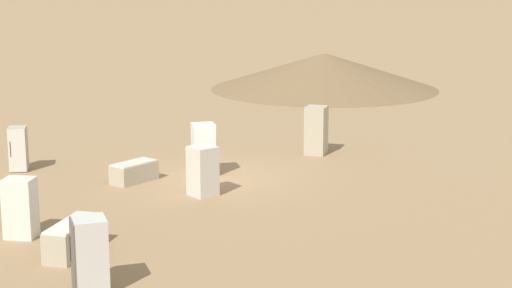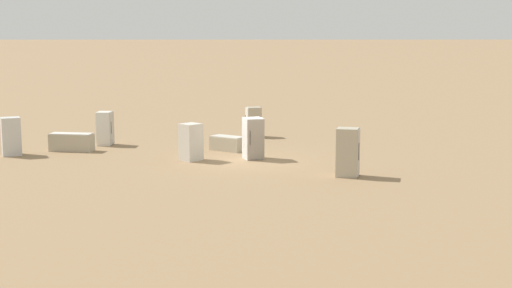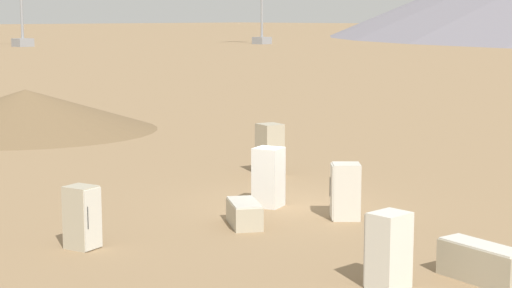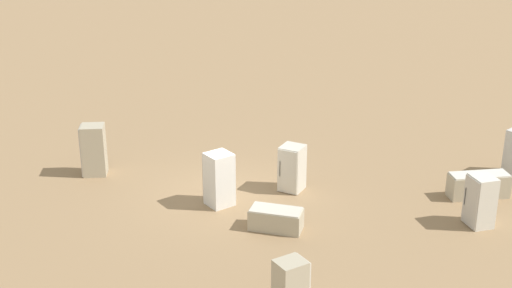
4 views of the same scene
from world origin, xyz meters
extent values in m
plane|color=#937551|center=(0.00, 0.00, 0.00)|extent=(1000.00, 1000.00, 0.00)
cone|color=brown|center=(-3.41, -19.46, 0.97)|extent=(12.28, 12.28, 1.94)
cube|color=silver|center=(4.25, 6.50, 0.76)|extent=(0.77, 0.66, 1.53)
cube|color=#BCB7AD|center=(4.23, 6.18, 0.76)|extent=(0.71, 0.08, 1.47)
cylinder|color=#2D2D2D|center=(3.97, 6.16, 0.84)|extent=(0.02, 0.02, 0.53)
cube|color=#B2A88E|center=(2.60, 7.63, 0.37)|extent=(0.97, 1.96, 0.74)
cube|color=silver|center=(2.60, 7.63, 0.76)|extent=(0.93, 1.88, 0.04)
cube|color=#B2A88E|center=(2.60, 0.87, 0.30)|extent=(1.43, 1.63, 0.59)
cube|color=beige|center=(2.60, 0.87, 0.61)|extent=(1.37, 1.57, 0.04)
cube|color=#B2A88E|center=(-3.09, -3.52, 0.87)|extent=(0.87, 0.90, 1.74)
cube|color=#BCB7AD|center=(-3.18, -3.91, 0.87)|extent=(0.67, 0.21, 1.67)
cylinder|color=#2D2D2D|center=(-3.43, -3.87, 0.95)|extent=(0.02, 0.02, 0.61)
cube|color=white|center=(0.53, -0.21, 0.84)|extent=(0.90, 0.91, 1.68)
cube|color=gray|center=(0.18, -0.32, 0.84)|extent=(0.25, 0.68, 1.61)
cylinder|color=#2D2D2D|center=(0.07, -0.09, 0.92)|extent=(0.02, 0.02, 0.59)
cube|color=#B2A88E|center=(6.73, -0.33, 0.73)|extent=(0.71, 0.77, 1.47)
cube|color=silver|center=(6.66, 0.01, 0.73)|extent=(0.55, 0.16, 1.41)
cylinder|color=#2D2D2D|center=(6.85, 0.09, 0.81)|extent=(0.02, 0.02, 0.51)
cube|color=beige|center=(0.21, 2.30, 0.74)|extent=(1.00, 1.00, 1.49)
cube|color=beige|center=(0.47, 2.02, 0.74)|extent=(0.51, 0.49, 1.43)
cylinder|color=#2D2D2D|center=(0.32, 1.83, 0.82)|extent=(0.02, 0.02, 0.52)
cube|color=silver|center=(1.54, 9.88, 0.80)|extent=(0.92, 0.96, 1.60)
cube|color=#56514C|center=(1.87, 10.02, 0.80)|extent=(0.32, 0.68, 1.53)
cylinder|color=#2D2D2D|center=(2.00, 9.78, 0.88)|extent=(0.02, 0.02, 0.56)
camera|label=1|loc=(-3.22, 26.59, 6.86)|focal=60.00mm
camera|label=2|loc=(-28.01, 0.15, 5.08)|focal=50.00mm
camera|label=3|loc=(17.81, 15.91, 5.33)|focal=60.00mm
camera|label=4|loc=(19.61, -5.52, 9.62)|focal=50.00mm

